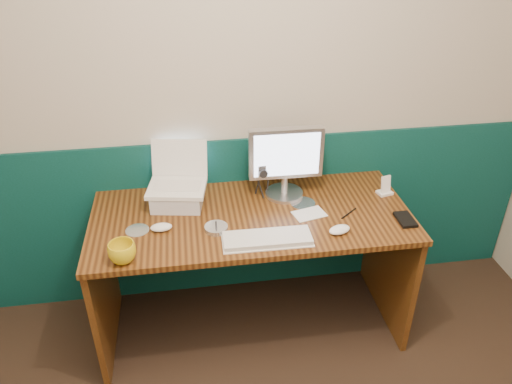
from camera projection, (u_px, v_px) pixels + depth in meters
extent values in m
cube|color=#B7AD9B|center=(233.00, 94.00, 2.55)|extent=(3.50, 0.04, 2.50)
cube|color=#08362E|center=(236.00, 217.00, 2.93)|extent=(3.48, 0.02, 1.00)
cube|color=#361A09|center=(252.00, 272.00, 2.69)|extent=(1.60, 0.70, 0.75)
cube|color=silver|center=(178.00, 197.00, 2.56)|extent=(0.28, 0.25, 0.09)
cube|color=silver|center=(267.00, 239.00, 2.30)|extent=(0.41, 0.14, 0.02)
ellipsoid|color=white|center=(340.00, 230.00, 2.35)|extent=(0.12, 0.09, 0.04)
ellipsoid|color=white|center=(161.00, 227.00, 2.37)|extent=(0.11, 0.06, 0.03)
imported|color=gold|center=(122.00, 252.00, 2.16)|extent=(0.16, 0.16, 0.10)
cylinder|color=silver|center=(216.00, 228.00, 2.38)|extent=(0.11, 0.11, 0.02)
cylinder|color=#B1BBC2|center=(137.00, 230.00, 2.38)|extent=(0.11, 0.11, 0.00)
cylinder|color=#B7BCC8|center=(303.00, 203.00, 2.59)|extent=(0.13, 0.13, 0.00)
cylinder|color=black|center=(349.00, 213.00, 2.50)|extent=(0.10, 0.08, 0.01)
cube|color=white|center=(309.00, 214.00, 2.50)|extent=(0.18, 0.14, 0.00)
cube|color=white|center=(385.00, 193.00, 2.67)|extent=(0.09, 0.07, 0.01)
cube|color=white|center=(386.00, 184.00, 2.64)|extent=(0.06, 0.04, 0.09)
cube|color=black|center=(405.00, 219.00, 2.45)|extent=(0.08, 0.13, 0.02)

